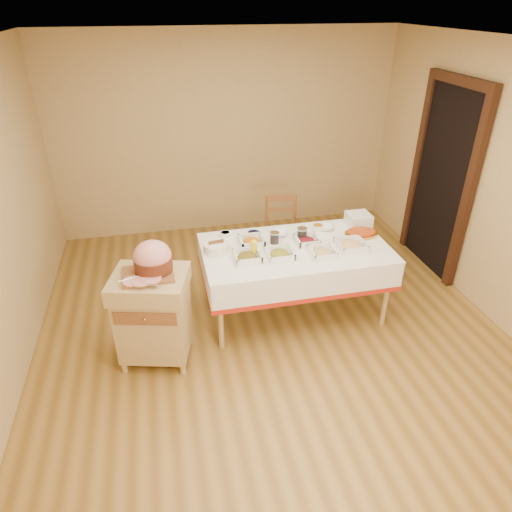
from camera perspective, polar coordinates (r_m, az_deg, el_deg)
The scene contains 23 objects.
room_shell at distance 3.90m, azimuth 2.34°, elevation 5.57°, with size 5.00×5.00×5.00m.
doorway at distance 5.64m, azimuth 22.30°, elevation 9.08°, with size 0.09×1.10×2.20m.
dining_table at distance 4.55m, azimuth 4.86°, elevation -0.67°, with size 1.82×1.02×0.76m.
butcher_cart at distance 4.09m, azimuth -12.70°, elevation -6.96°, with size 0.73×0.66×0.88m.
dining_chair at distance 5.43m, azimuth 3.27°, elevation 3.00°, with size 0.44×0.42×0.88m.
ham_on_board at distance 3.84m, azimuth -12.87°, elevation -0.51°, with size 0.44×0.42×0.29m.
serving_dish_a at distance 4.22m, azimuth -1.09°, elevation -0.09°, with size 0.25×0.25×0.11m.
serving_dish_b at distance 4.28m, azimuth 2.99°, elevation 0.26°, with size 0.25×0.25×0.10m.
serving_dish_c at distance 4.35m, azimuth 8.32°, elevation 0.46°, with size 0.23×0.23×0.10m.
serving_dish_d at distance 4.52m, azimuth 11.80°, elevation 1.36°, with size 0.27×0.27×0.10m.
serving_dish_e at distance 4.48m, azimuth -0.55°, elevation 1.81°, with size 0.25×0.23×0.11m.
serving_dish_f at distance 4.53m, azimuth 6.42°, elevation 1.92°, with size 0.23×0.22×0.11m.
small_bowl_left at distance 4.65m, azimuth -3.86°, elevation 2.75°, with size 0.11×0.11×0.05m.
small_bowl_mid at distance 4.64m, azimuth -0.27°, elevation 2.74°, with size 0.13×0.13×0.05m.
small_bowl_right at distance 4.82m, azimuth 7.72°, elevation 3.58°, with size 0.12×0.12×0.06m.
bowl_white_imported at distance 4.68m, azimuth 2.91°, elevation 2.84°, with size 0.17×0.17×0.04m, color white.
bowl_small_imported at distance 4.85m, azimuth 8.76°, elevation 3.57°, with size 0.16×0.16×0.05m, color white.
preserve_jar_left at distance 4.51m, azimuth 2.33°, elevation 2.23°, with size 0.09×0.09×0.12m.
preserve_jar_right at distance 4.59m, azimuth 5.77°, elevation 2.68°, with size 0.10×0.10×0.13m.
mustard_bottle at distance 4.30m, azimuth -0.28°, elevation 1.13°, with size 0.05×0.05×0.17m.
bread_basket at distance 4.37m, azimuth -4.97°, elevation 1.10°, with size 0.25×0.25×0.11m.
plate_stack at distance 4.99m, azimuth 12.70°, elevation 4.48°, with size 0.24×0.24×0.13m.
brass_platter at distance 4.80m, azimuth 13.00°, elevation 2.78°, with size 0.35×0.25×0.05m.
Camera 1 is at (-0.93, -3.43, 2.89)m, focal length 32.00 mm.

